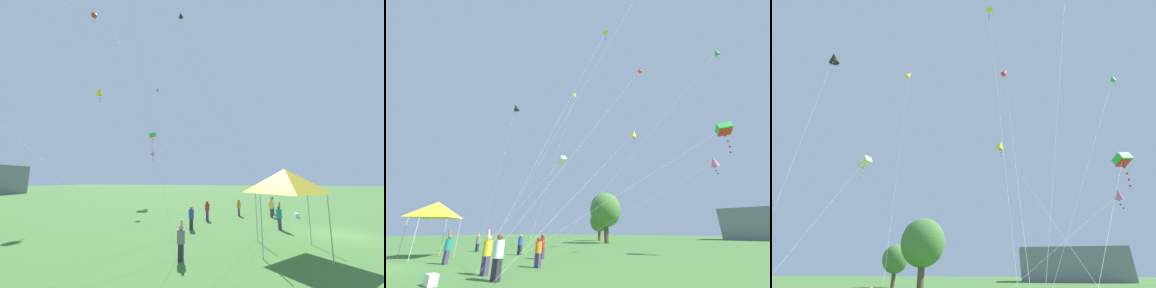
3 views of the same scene
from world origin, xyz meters
The scene contains 12 objects.
distant_building centered at (17.98, 62.65, 3.36)m, with size 21.65×8.85×6.72m, color slate.
tree_far_right centered at (-11.68, 37.42, 3.73)m, with size 3.83×3.44×5.77m.
tree_far_centre centered at (-5.15, 30.16, 5.27)m, with size 5.41×4.87×8.16m.
kite_green_box_1 centered at (15.01, 19.43, 10.36)m, with size 9.67×16.80×10.96m.
kite_pink_diamond_2 centered at (13.70, 18.74, 7.36)m, with size 11.01×9.69×7.91m.
kite_yellow_diamond_3 centered at (5.15, 22.18, 13.86)m, with size 3.34×20.19×14.46m.
kite_yellow_delta_4 centered at (5.06, 16.47, 26.91)m, with size 1.03×14.04×27.77m.
kite_green_diamond_5 centered at (16.11, 19.23, 18.46)m, with size 10.74×12.87×18.94m.
kite_black_diamond_6 centered at (-8.44, 12.56, 18.78)m, with size 2.48×3.96×19.41m.
kite_red_diamond_7 centered at (6.35, 24.66, 25.62)m, with size 1.14×22.09×26.24m.
kite_yellow_diamond_8 centered at (-6.48, 23.55, 26.10)m, with size 6.91×13.90×26.80m.
kite_white_box_9 centered at (-13.07, 27.18, 15.30)m, with size 7.14×18.33×16.07m.
Camera 3 is at (5.55, -1.90, 2.26)m, focal length 24.00 mm.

